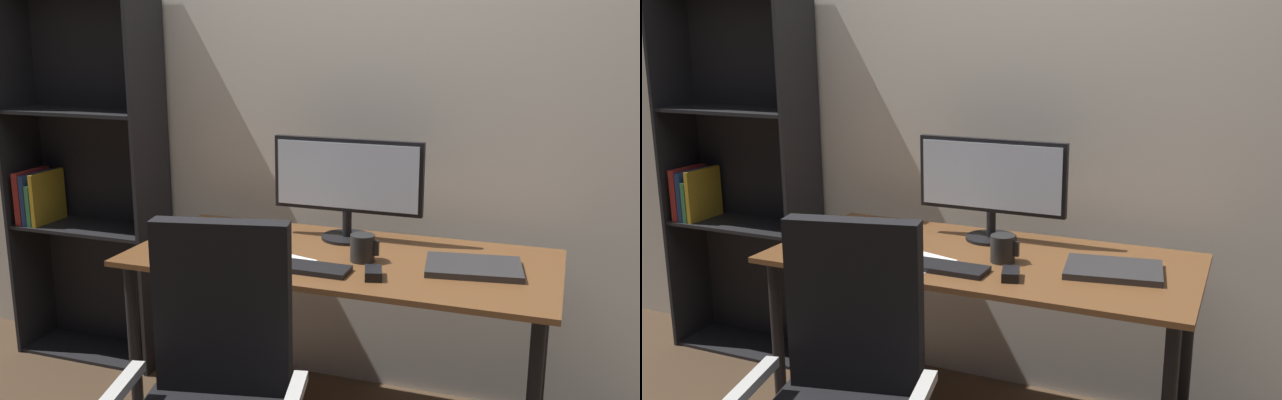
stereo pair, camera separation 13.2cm
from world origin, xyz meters
TOP-DOWN VIEW (x-y plane):
  - back_wall at (0.00, 0.52)m, footprint 6.40×0.10m
  - desk at (0.00, 0.00)m, footprint 1.54×0.70m
  - monitor at (-0.04, 0.21)m, footprint 0.59×0.20m
  - keyboard at (-0.06, -0.20)m, footprint 0.29×0.11m
  - mouse at (0.17, -0.19)m, footprint 0.08×0.11m
  - coffee_mug at (0.09, -0.03)m, footprint 0.10×0.09m
  - laptop at (0.47, 0.00)m, footprint 0.35×0.28m
  - paper_sheet at (-0.20, -0.20)m, footprint 0.28×0.34m
  - bookshelf at (-1.38, 0.35)m, footprint 0.74×0.28m

SIDE VIEW (x-z plane):
  - desk at x=0.00m, z-range 0.28..1.02m
  - paper_sheet at x=-0.20m, z-range 0.74..0.74m
  - keyboard at x=-0.06m, z-range 0.74..0.76m
  - laptop at x=0.47m, z-range 0.74..0.76m
  - mouse at x=0.17m, z-range 0.74..0.77m
  - coffee_mug at x=0.09m, z-range 0.74..0.84m
  - bookshelf at x=-1.38m, z-range -0.01..1.80m
  - monitor at x=-0.04m, z-range 0.77..1.17m
  - back_wall at x=0.00m, z-range 0.00..2.60m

